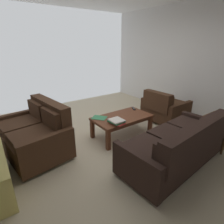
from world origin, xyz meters
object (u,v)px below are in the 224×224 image
at_px(coffee_table, 122,119).
at_px(loose_magazine, 99,118).
at_px(coffee_mug, 219,114).
at_px(end_table, 220,123).
at_px(sofa_main, 179,145).
at_px(tv_remote, 134,109).
at_px(book_stack, 117,122).
at_px(loveseat_near, 36,133).
at_px(armchair_side, 164,108).

relative_size(coffee_table, loose_magazine, 4.22).
height_order(coffee_table, coffee_mug, coffee_mug).
relative_size(coffee_table, end_table, 1.97).
height_order(sofa_main, loose_magazine, sofa_main).
relative_size(end_table, tv_remote, 3.63).
bearing_deg(coffee_mug, book_stack, -38.32).
distance_m(end_table, coffee_mug, 0.17).
height_order(end_table, book_stack, end_table).
xyz_separation_m(book_stack, loose_magazine, (0.12, -0.42, -0.04)).
bearing_deg(tv_remote, end_table, 113.75).
bearing_deg(book_stack, loose_magazine, -74.45).
height_order(end_table, loose_magazine, end_table).
distance_m(sofa_main, tv_remote, 1.50).
bearing_deg(loveseat_near, coffee_mug, 146.98).
height_order(loveseat_near, coffee_mug, loveseat_near).
bearing_deg(loose_magazine, armchair_side, 135.23).
distance_m(coffee_mug, loose_magazine, 2.17).
xyz_separation_m(sofa_main, armchair_side, (-1.20, -1.25, -0.01)).
xyz_separation_m(end_table, tv_remote, (0.68, -1.54, -0.04)).
bearing_deg(armchair_side, loose_magazine, -7.35).
xyz_separation_m(coffee_mug, book_stack, (1.41, -1.11, -0.17)).
relative_size(loveseat_near, loose_magazine, 5.32).
relative_size(end_table, armchair_side, 0.64).
xyz_separation_m(coffee_table, armchair_side, (-1.30, 0.01, -0.03)).
bearing_deg(sofa_main, loveseat_near, -45.34).
bearing_deg(armchair_side, book_stack, 6.96).
distance_m(coffee_table, book_stack, 0.38).
relative_size(armchair_side, coffee_mug, 9.15).
bearing_deg(book_stack, coffee_table, -145.00).
bearing_deg(coffee_table, coffee_mug, 130.13).
height_order(sofa_main, book_stack, sofa_main).
bearing_deg(loveseat_near, armchair_side, 171.33).
bearing_deg(loose_magazine, tv_remote, 140.98).
bearing_deg(book_stack, sofa_main, 110.33).
relative_size(loveseat_near, book_stack, 4.79).
height_order(coffee_table, loose_magazine, loose_magazine).
bearing_deg(book_stack, armchair_side, -173.04).
xyz_separation_m(sofa_main, book_stack, (0.39, -1.06, 0.12)).
bearing_deg(end_table, book_stack, -38.31).
bearing_deg(end_table, armchair_side, -95.74).
xyz_separation_m(end_table, loose_magazine, (1.57, -1.57, -0.05)).
xyz_separation_m(sofa_main, end_table, (-1.07, 0.10, 0.13)).
height_order(coffee_table, book_stack, book_stack).
bearing_deg(tv_remote, armchair_side, 166.50).
height_order(coffee_mug, book_stack, coffee_mug).
relative_size(tv_remote, loose_magazine, 0.59).
xyz_separation_m(loveseat_near, book_stack, (-1.28, 0.63, 0.10)).
xyz_separation_m(coffee_table, loose_magazine, (0.41, -0.21, 0.07)).
distance_m(loveseat_near, coffee_mug, 3.21).
height_order(book_stack, loose_magazine, book_stack).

